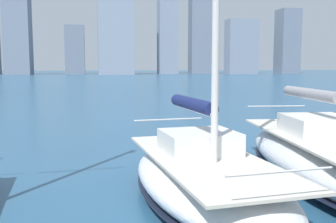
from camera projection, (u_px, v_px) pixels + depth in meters
The scene contains 3 objects.
city_skyline at pixel (101, 27), 157.90m from camera, with size 172.62×24.17×53.93m.
sailboat_grey at pixel (325, 157), 11.18m from camera, with size 3.99×9.38×11.64m.
sailboat_navy at pixel (205, 177), 9.33m from camera, with size 3.50×7.21×9.90m.
Camera 1 is at (1.88, 2.30, 3.29)m, focal length 42.00 mm.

